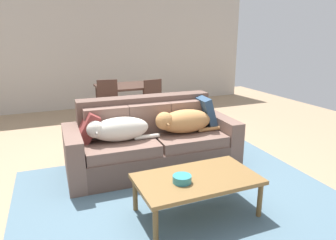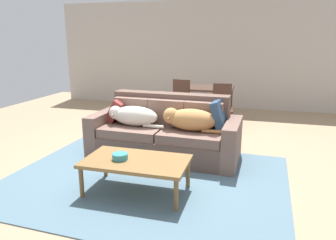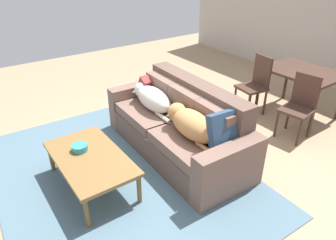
# 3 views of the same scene
# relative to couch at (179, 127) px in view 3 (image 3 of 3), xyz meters

# --- Properties ---
(ground_plane) EXTENTS (10.00, 10.00, 0.00)m
(ground_plane) POSITION_rel_couch_xyz_m (-0.05, -0.15, -0.35)
(ground_plane) COLOR tan
(area_rug) EXTENTS (3.57, 2.80, 0.01)m
(area_rug) POSITION_rel_couch_xyz_m (-0.00, -0.91, -0.35)
(area_rug) COLOR slate
(area_rug) RESTS_ON ground
(couch) EXTENTS (2.24, 0.99, 0.93)m
(couch) POSITION_rel_couch_xyz_m (0.00, 0.00, 0.00)
(couch) COLOR brown
(couch) RESTS_ON ground
(dog_on_left_cushion) EXTENTS (0.89, 0.34, 0.29)m
(dog_on_left_cushion) POSITION_rel_couch_xyz_m (-0.48, -0.11, 0.27)
(dog_on_left_cushion) COLOR silver
(dog_on_left_cushion) RESTS_ON couch
(dog_on_right_cushion) EXTENTS (0.90, 0.37, 0.31)m
(dog_on_right_cushion) POSITION_rel_couch_xyz_m (0.39, -0.14, 0.28)
(dog_on_right_cushion) COLOR tan
(dog_on_right_cushion) RESTS_ON couch
(throw_pillow_by_left_arm) EXTENTS (0.32, 0.38, 0.39)m
(throw_pillow_by_left_arm) POSITION_rel_couch_xyz_m (-0.81, 0.08, 0.29)
(throw_pillow_by_left_arm) COLOR brown
(throw_pillow_by_left_arm) RESTS_ON couch
(throw_pillow_by_right_arm) EXTENTS (0.27, 0.47, 0.46)m
(throw_pillow_by_right_arm) POSITION_rel_couch_xyz_m (0.81, 0.02, 0.32)
(throw_pillow_by_right_arm) COLOR navy
(throw_pillow_by_right_arm) RESTS_ON couch
(coffee_table) EXTENTS (1.19, 0.68, 0.40)m
(coffee_table) POSITION_rel_couch_xyz_m (0.02, -1.25, 0.01)
(coffee_table) COLOR olive
(coffee_table) RESTS_ON ground
(bowl_on_coffee_table) EXTENTS (0.18, 0.18, 0.07)m
(bowl_on_coffee_table) POSITION_rel_couch_xyz_m (-0.16, -1.29, 0.09)
(bowl_on_coffee_table) COLOR teal
(bowl_on_coffee_table) RESTS_ON coffee_table
(dining_table) EXTENTS (1.10, 0.85, 0.75)m
(dining_table) POSITION_rel_couch_xyz_m (0.27, 2.21, 0.32)
(dining_table) COLOR #442C23
(dining_table) RESTS_ON ground
(dining_chair_near_left) EXTENTS (0.45, 0.45, 0.95)m
(dining_chair_near_left) POSITION_rel_couch_xyz_m (-0.19, 1.69, 0.17)
(dining_chair_near_left) COLOR #442C23
(dining_chair_near_left) RESTS_ON ground
(dining_chair_near_right) EXTENTS (0.45, 0.45, 0.91)m
(dining_chair_near_right) POSITION_rel_couch_xyz_m (0.67, 1.60, 0.15)
(dining_chair_near_right) COLOR #442C23
(dining_chair_near_right) RESTS_ON ground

